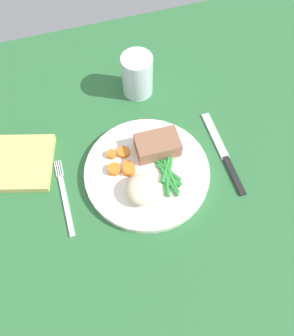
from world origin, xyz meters
The scene contains 10 objects.
dining_table centered at (0.00, 0.00, 1.00)cm, with size 120.00×90.00×2.00cm.
dinner_plate centered at (3.40, -1.76, 2.80)cm, with size 25.07×25.07×1.60cm, color white.
meat_portion centered at (6.78, 2.19, 5.39)cm, with size 8.67×5.51×3.58cm, color #936047.
mashed_potatoes centered at (1.14, -6.27, 5.43)cm, with size 6.51×6.53×3.66cm, color beige.
carrot_slices centered at (-1.17, 0.76, 4.19)cm, with size 5.23×6.87×1.29cm.
green_beans centered at (7.10, -3.97, 3.98)cm, with size 4.69×9.40×0.86cm.
fork centered at (-13.48, -2.02, 2.20)cm, with size 1.44×16.60×0.40cm.
knife centered at (20.05, -2.05, 2.20)cm, with size 1.70×20.50×0.64cm.
water_glass centered at (7.72, 19.83, 6.22)cm, with size 6.87×6.87×9.88cm.
napkin centered at (-20.46, 7.78, 2.78)cm, with size 12.43×12.67×1.55cm, color #DBBC6B.
Camera 1 is at (-5.79, -32.07, 64.03)cm, focal length 36.77 mm.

